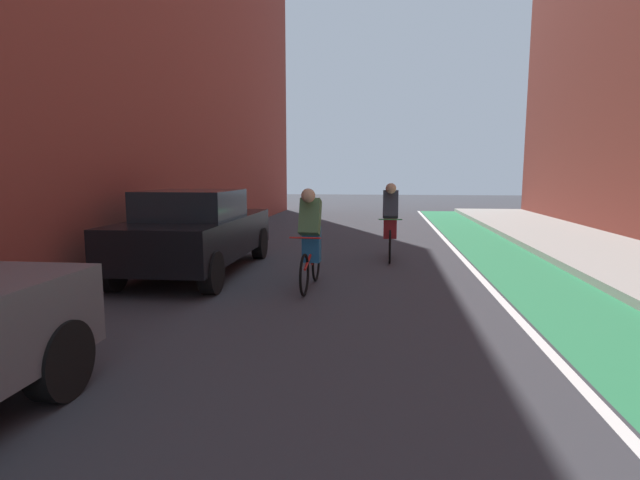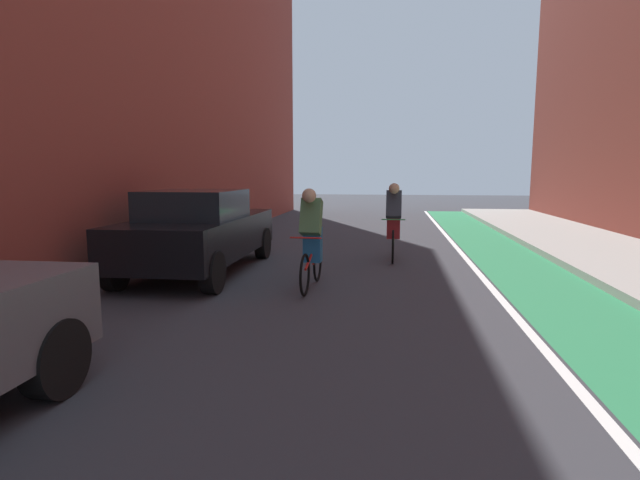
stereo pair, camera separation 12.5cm
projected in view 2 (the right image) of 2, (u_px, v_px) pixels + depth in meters
The scene contains 6 objects.
ground_plane at pixel (337, 328), 5.87m from camera, with size 72.88×72.88×0.00m, color #38383D.
bike_lane_paint at pixel (559, 296), 7.39m from camera, with size 1.60×33.13×0.00m, color #2D8451.
lane_divider_stripe at pixel (497, 294), 7.51m from camera, with size 0.12×33.13×0.00m, color white.
parked_sedan_black at pixel (199, 231), 9.07m from camera, with size 1.87×4.32×1.53m.
cyclist_trailing at pixel (312, 238), 7.82m from camera, with size 0.48×1.70×1.60m.
cyclist_far at pixel (394, 220), 10.44m from camera, with size 0.48×1.75×1.63m.
Camera 2 is at (0.62, 6.92, 1.84)m, focal length 27.64 mm.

